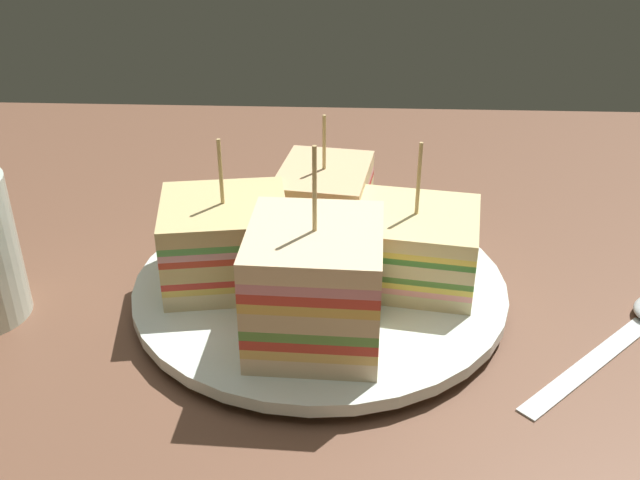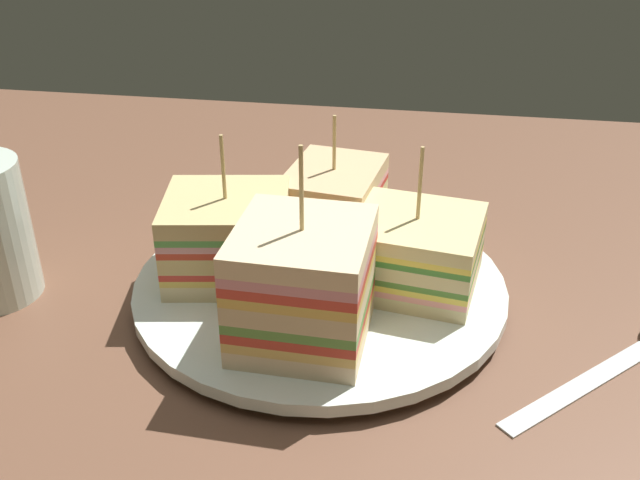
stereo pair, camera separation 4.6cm
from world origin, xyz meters
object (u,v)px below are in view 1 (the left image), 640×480
object	(u,v)px
sandwich_wedge_0	(226,243)
chip_pile	(300,256)
sandwich_wedge_2	(413,246)
spoon	(638,323)
plate	(320,287)
sandwich_wedge_3	(327,204)
sandwich_wedge_1	(318,285)

from	to	relation	value
sandwich_wedge_0	chip_pile	world-z (taller)	sandwich_wedge_0
sandwich_wedge_0	sandwich_wedge_2	size ratio (longest dim) A/B	1.03
sandwich_wedge_0	spoon	xyz separation A→B (cm)	(25.91, -2.30, -3.78)
spoon	plate	bearing A→B (deg)	128.83
chip_pile	sandwich_wedge_0	bearing A→B (deg)	-159.61
sandwich_wedge_3	chip_pile	xyz separation A→B (cm)	(-1.60, -4.43, -1.75)
spoon	sandwich_wedge_1	bearing A→B (deg)	146.05
sandwich_wedge_2	sandwich_wedge_3	xyz separation A→B (cm)	(-5.77, 5.36, 0.28)
plate	sandwich_wedge_3	bearing A→B (deg)	88.06
sandwich_wedge_1	sandwich_wedge_2	bearing A→B (deg)	-39.12
sandwich_wedge_3	spoon	size ratio (longest dim) A/B	0.72
plate	sandwich_wedge_1	world-z (taller)	sandwich_wedge_1
sandwich_wedge_1	sandwich_wedge_3	distance (cm)	12.03
chip_pile	spoon	distance (cm)	21.78
plate	sandwich_wedge_1	bearing A→B (deg)	-88.59
sandwich_wedge_0	spoon	bearing A→B (deg)	-14.49
sandwich_wedge_3	plate	bearing A→B (deg)	6.32
sandwich_wedge_3	chip_pile	size ratio (longest dim) A/B	1.47
plate	sandwich_wedge_0	size ratio (longest dim) A/B	2.49
plate	chip_pile	distance (cm)	2.55
sandwich_wedge_2	chip_pile	distance (cm)	7.57
sandwich_wedge_1	chip_pile	size ratio (longest dim) A/B	1.89
plate	sandwich_wedge_1	xyz separation A→B (cm)	(0.15, -6.01, 4.03)
plate	chip_pile	world-z (taller)	chip_pile
sandwich_wedge_3	sandwich_wedge_2	bearing A→B (deg)	55.37
chip_pile	spoon	bearing A→B (deg)	-10.66
chip_pile	sandwich_wedge_3	bearing A→B (deg)	70.12
sandwich_wedge_1	spoon	bearing A→B (deg)	-77.71
sandwich_wedge_3	sandwich_wedge_1	bearing A→B (deg)	7.99
sandwich_wedge_0	chip_pile	bearing A→B (deg)	10.98
sandwich_wedge_1	spoon	distance (cm)	20.59
sandwich_wedge_3	sandwich_wedge_0	bearing A→B (deg)	-37.01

